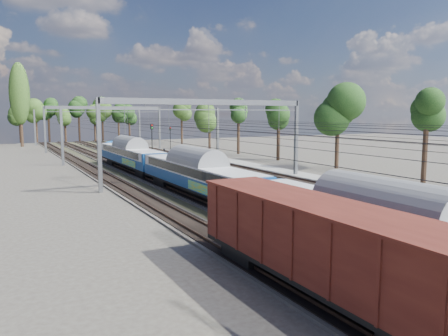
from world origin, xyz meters
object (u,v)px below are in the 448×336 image
signal_far (170,137)px  freight_boxcar (321,244)px  emu_train (198,170)px  signal_near (152,140)px  worker (164,154)px

signal_far → freight_boxcar: bearing=-88.2°
freight_boxcar → signal_far: (17.77, 63.15, 0.86)m
freight_boxcar → signal_far: signal_far is taller
emu_train → signal_far: signal_far is taller
signal_near → worker: bearing=61.0°
emu_train → signal_far: size_ratio=12.65×
signal_far → worker: bearing=-99.1°
emu_train → freight_boxcar: 22.07m
worker → signal_near: signal_near is taller
freight_boxcar → signal_far: size_ratio=2.94×
signal_near → signal_far: (9.74, 18.51, -0.66)m
freight_boxcar → signal_near: signal_near is taller
freight_boxcar → worker: freight_boxcar is taller
emu_train → signal_near: signal_near is taller
emu_train → signal_far: bearing=72.3°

